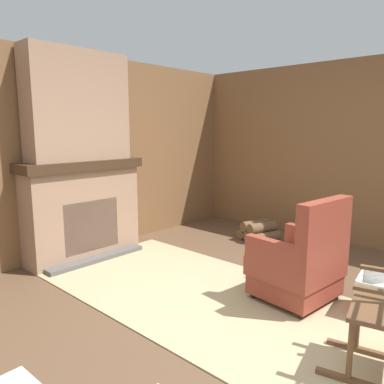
{
  "coord_description": "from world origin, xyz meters",
  "views": [
    {
      "loc": [
        1.43,
        -2.4,
        1.57
      ],
      "look_at": [
        -1.25,
        0.54,
        0.9
      ],
      "focal_mm": 35.0,
      "sensor_mm": 36.0,
      "label": 1
    }
  ],
  "objects": [
    {
      "name": "fireplace_hearth",
      "position": [
        -2.56,
        0.0,
        0.6
      ],
      "size": [
        0.59,
        1.5,
        1.2
      ],
      "color": "#9E7A60",
      "rests_on": "ground"
    },
    {
      "name": "armchair",
      "position": [
        -0.03,
        0.67,
        0.36
      ],
      "size": [
        0.73,
        0.77,
        0.98
      ],
      "rotation": [
        0.0,
        0.0,
        3.03
      ],
      "color": "brown",
      "rests_on": "ground"
    },
    {
      "name": "decorative_plate_on_mantel",
      "position": [
        -2.63,
        0.04,
        1.31
      ],
      "size": [
        0.06,
        0.23,
        0.23
      ],
      "color": "red",
      "rests_on": "fireplace_hearth"
    },
    {
      "name": "area_rug",
      "position": [
        -0.66,
        0.16,
        0.01
      ],
      "size": [
        3.61,
        1.72,
        0.01
      ],
      "color": "tan",
      "rests_on": "ground"
    },
    {
      "name": "storage_case",
      "position": [
        -2.61,
        0.57,
        1.27
      ],
      "size": [
        0.17,
        0.2,
        0.15
      ],
      "color": "brown",
      "rests_on": "fireplace_hearth"
    },
    {
      "name": "firewood_stack",
      "position": [
        -1.35,
        2.05,
        0.13
      ],
      "size": [
        0.56,
        0.55,
        0.28
      ],
      "rotation": [
        0.0,
        0.0,
        -0.29
      ],
      "color": "brown",
      "rests_on": "ground"
    },
    {
      "name": "ground_plane",
      "position": [
        0.0,
        0.0,
        0.0
      ],
      "size": [
        14.0,
        14.0,
        0.0
      ],
      "primitive_type": "plane",
      "color": "brown"
    },
    {
      "name": "wood_panel_wall_left",
      "position": [
        -2.79,
        0.0,
        1.24
      ],
      "size": [
        0.06,
        6.12,
        2.49
      ],
      "color": "brown",
      "rests_on": "ground"
    },
    {
      "name": "chimney_breast",
      "position": [
        -2.57,
        0.0,
        1.83
      ],
      "size": [
        0.34,
        1.23,
        1.27
      ],
      "color": "#9E7A60",
      "rests_on": "fireplace_hearth"
    },
    {
      "name": "oil_lamp_vase",
      "position": [
        -2.61,
        -0.33,
        1.3
      ],
      "size": [
        0.09,
        0.09,
        0.28
      ],
      "color": "#99B29E",
      "rests_on": "fireplace_hearth"
    }
  ]
}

